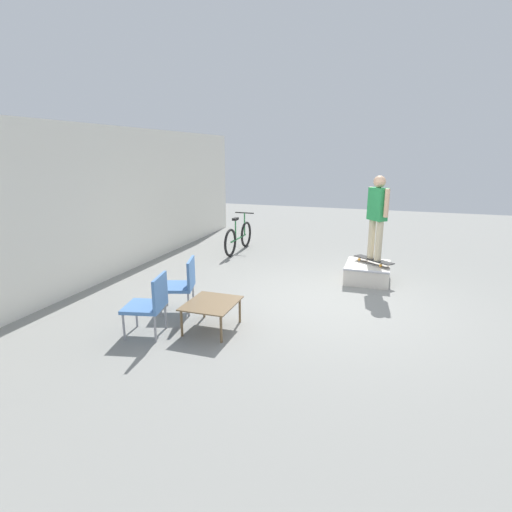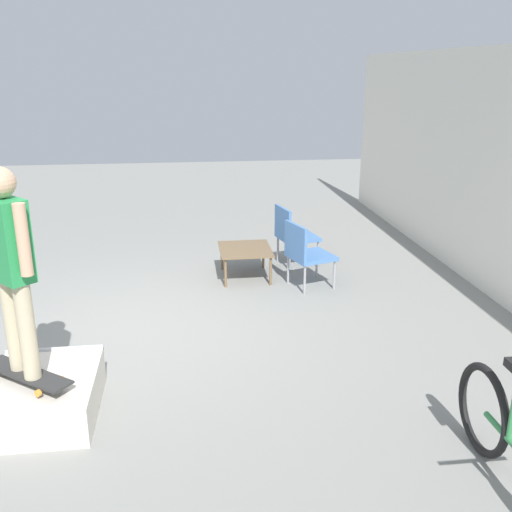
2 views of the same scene
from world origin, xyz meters
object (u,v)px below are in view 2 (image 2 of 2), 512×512
object	(u,v)px
coffee_table	(245,252)
patio_chair_left	(292,233)
person_skater	(10,258)
skateboard_on_ramp	(26,374)
patio_chair_right	(306,252)
skate_ramp_box	(45,396)

from	to	relation	value
coffee_table	patio_chair_left	size ratio (longest dim) A/B	0.93
person_skater	coffee_table	xyz separation A→B (m)	(-3.12, 2.09, -1.02)
skateboard_on_ramp	patio_chair_right	bearing A→B (deg)	80.44
person_skater	patio_chair_left	bearing A→B (deg)	99.93
skate_ramp_box	skateboard_on_ramp	size ratio (longest dim) A/B	1.28
person_skater	patio_chair_left	world-z (taller)	person_skater
patio_chair_left	coffee_table	bearing A→B (deg)	107.70
skate_ramp_box	patio_chair_left	xyz separation A→B (m)	(-3.49, 2.72, 0.32)
patio_chair_left	skate_ramp_box	bearing A→B (deg)	129.32
coffee_table	patio_chair_right	xyz separation A→B (m)	(0.48, 0.73, 0.12)
patio_chair_left	patio_chair_right	size ratio (longest dim) A/B	1.00
skate_ramp_box	person_skater	bearing A→B (deg)	-59.47
skate_ramp_box	person_skater	world-z (taller)	person_skater
person_skater	patio_chair_right	bearing A→B (deg)	91.53
coffee_table	patio_chair_right	distance (m)	0.88
person_skater	patio_chair_right	size ratio (longest dim) A/B	1.89
patio_chair_right	patio_chair_left	bearing A→B (deg)	-17.79
skate_ramp_box	patio_chair_right	xyz separation A→B (m)	(-2.59, 2.72, 0.32)
person_skater	patio_chair_left	distance (m)	4.62
skateboard_on_ramp	patio_chair_left	size ratio (longest dim) A/B	0.93
patio_chair_right	skateboard_on_ramp	bearing A→B (deg)	115.24
skateboard_on_ramp	person_skater	distance (m)	0.97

